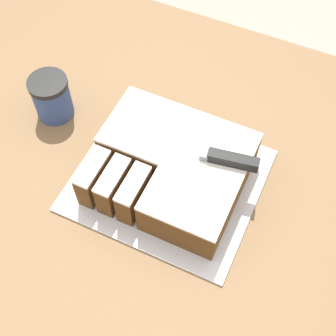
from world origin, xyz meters
The scene contains 6 objects.
ground_plane centered at (0.00, 0.00, 0.00)m, with size 8.00×8.00×0.00m, color #9E9384.
countertop centered at (0.00, 0.00, 0.47)m, with size 1.40×1.10×0.94m.
cake_board centered at (0.07, 0.04, 0.94)m, with size 0.37×0.33×0.01m.
cake centered at (0.07, 0.04, 0.99)m, with size 0.30×0.26×0.09m.
knife centered at (0.16, 0.07, 1.04)m, with size 0.27×0.07×0.02m.
coffee_cup centered at (-0.25, 0.10, 0.99)m, with size 0.09×0.09×0.10m.
Camera 1 is at (0.28, -0.42, 1.78)m, focal length 50.00 mm.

